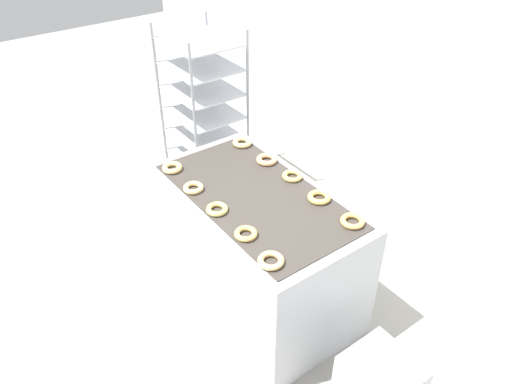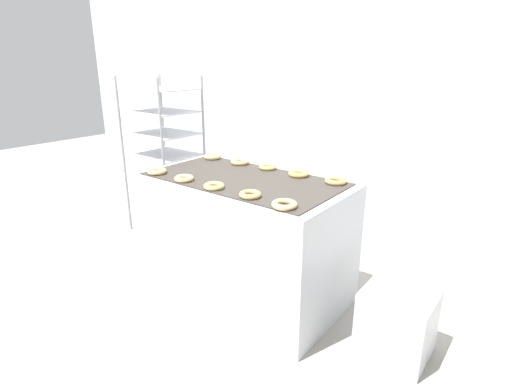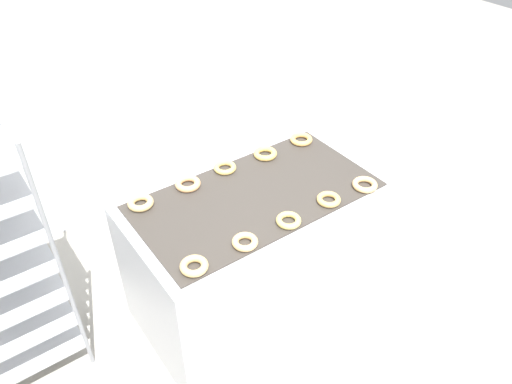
# 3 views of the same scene
# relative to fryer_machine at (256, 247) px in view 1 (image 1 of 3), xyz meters

# --- Properties ---
(ground_plane) EXTENTS (14.00, 14.00, 0.00)m
(ground_plane) POSITION_rel_fryer_machine_xyz_m (-0.00, -0.66, -0.45)
(ground_plane) COLOR #9E998E
(wall_back) EXTENTS (8.00, 0.05, 2.80)m
(wall_back) POSITION_rel_fryer_machine_xyz_m (-0.00, 1.46, 0.95)
(wall_back) COLOR silver
(wall_back) RESTS_ON ground_plane
(fryer_machine) EXTENTS (1.49, 0.83, 0.90)m
(fryer_machine) POSITION_rel_fryer_machine_xyz_m (0.00, 0.00, 0.00)
(fryer_machine) COLOR #B7BABF
(fryer_machine) RESTS_ON ground_plane
(baking_rack_cart) EXTENTS (0.63, 0.55, 1.56)m
(baking_rack_cart) POSITION_rel_fryer_machine_xyz_m (-1.39, 0.45, 0.34)
(baking_rack_cart) COLOR gray
(baking_rack_cart) RESTS_ON ground_plane
(donut_near_leftmost) EXTENTS (0.14, 0.14, 0.04)m
(donut_near_leftmost) POSITION_rel_fryer_machine_xyz_m (-0.57, -0.29, 0.47)
(donut_near_leftmost) COLOR #D8B36B
(donut_near_leftmost) RESTS_ON fryer_machine
(donut_near_left) EXTENTS (0.13, 0.13, 0.03)m
(donut_near_left) POSITION_rel_fryer_machine_xyz_m (-0.28, -0.30, 0.47)
(donut_near_left) COLOR #E7B770
(donut_near_left) RESTS_ON fryer_machine
(donut_near_center) EXTENTS (0.13, 0.13, 0.03)m
(donut_near_center) POSITION_rel_fryer_machine_xyz_m (0.00, -0.30, 0.47)
(donut_near_center) COLOR #D9BF61
(donut_near_center) RESTS_ON fryer_machine
(donut_near_right) EXTENTS (0.13, 0.13, 0.03)m
(donut_near_right) POSITION_rel_fryer_machine_xyz_m (0.29, -0.29, 0.47)
(donut_near_right) COLOR tan
(donut_near_right) RESTS_ON fryer_machine
(donut_near_rightmost) EXTENTS (0.15, 0.15, 0.03)m
(donut_near_rightmost) POSITION_rel_fryer_machine_xyz_m (0.55, -0.31, 0.47)
(donut_near_rightmost) COLOR #DFB06F
(donut_near_rightmost) RESTS_ON fryer_machine
(donut_far_leftmost) EXTENTS (0.14, 0.14, 0.04)m
(donut_far_leftmost) POSITION_rel_fryer_machine_xyz_m (-0.57, 0.29, 0.47)
(donut_far_leftmost) COLOR #DBB56F
(donut_far_leftmost) RESTS_ON fryer_machine
(donut_far_left) EXTENTS (0.15, 0.15, 0.04)m
(donut_far_left) POSITION_rel_fryer_machine_xyz_m (-0.27, 0.30, 0.47)
(donut_far_left) COLOR #EAAA6C
(donut_far_left) RESTS_ON fryer_machine
(donut_far_center) EXTENTS (0.14, 0.14, 0.03)m
(donut_far_center) POSITION_rel_fryer_machine_xyz_m (-0.01, 0.31, 0.47)
(donut_far_center) COLOR #DDB85F
(donut_far_center) RESTS_ON fryer_machine
(donut_far_right) EXTENTS (0.15, 0.15, 0.04)m
(donut_far_right) POSITION_rel_fryer_machine_xyz_m (0.28, 0.29, 0.47)
(donut_far_right) COLOR #EABA5B
(donut_far_right) RESTS_ON fryer_machine
(donut_far_rightmost) EXTENTS (0.15, 0.15, 0.03)m
(donut_far_rightmost) POSITION_rel_fryer_machine_xyz_m (0.57, 0.29, 0.47)
(donut_far_rightmost) COLOR #E3AA59
(donut_far_rightmost) RESTS_ON fryer_machine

